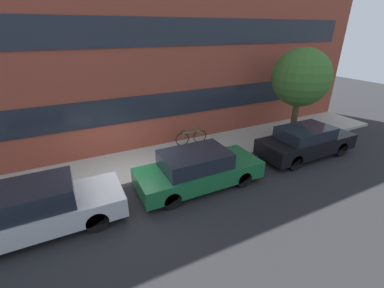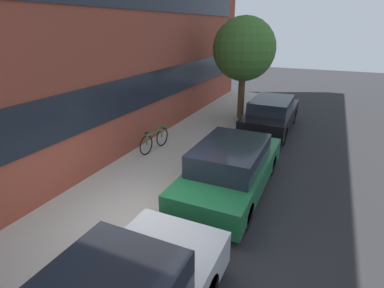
{
  "view_description": "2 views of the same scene",
  "coord_description": "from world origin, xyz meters",
  "views": [
    {
      "loc": [
        -1.45,
        -7.97,
        5.17
      ],
      "look_at": [
        2.69,
        0.29,
        1.01
      ],
      "focal_mm": 24.0,
      "sensor_mm": 36.0,
      "label": 1
    },
    {
      "loc": [
        -4.43,
        -3.0,
        4.06
      ],
      "look_at": [
        2.8,
        0.3,
        0.9
      ],
      "focal_mm": 28.0,
      "sensor_mm": 36.0,
      "label": 2
    }
  ],
  "objects": [
    {
      "name": "bicycle",
      "position": [
        3.51,
        2.0,
        0.52
      ],
      "size": [
        1.54,
        0.44,
        0.75
      ],
      "rotation": [
        0.0,
        0.0,
        -0.09
      ],
      "color": "black",
      "rests_on": "sidewalk_strip"
    },
    {
      "name": "parked_car_green",
      "position": [
        2.26,
        -1.05,
        0.67
      ],
      "size": [
        4.44,
        1.75,
        1.36
      ],
      "color": "#195B33",
      "rests_on": "ground_plane"
    },
    {
      "name": "sidewalk_strip",
      "position": [
        0.0,
        1.33,
        0.07
      ],
      "size": [
        28.0,
        2.66,
        0.15
      ],
      "color": "#A8A399",
      "rests_on": "ground_plane"
    },
    {
      "name": "ground_plane",
      "position": [
        0.0,
        0.0,
        0.0
      ],
      "size": [
        56.0,
        56.0,
        0.0
      ],
      "primitive_type": "plane",
      "color": "#232326"
    },
    {
      "name": "street_tree",
      "position": [
        8.37,
        0.46,
        3.12
      ],
      "size": [
        2.64,
        2.64,
        4.31
      ],
      "color": "brown",
      "rests_on": "sidewalk_strip"
    },
    {
      "name": "parked_car_black",
      "position": [
        7.58,
        -1.05,
        0.69
      ],
      "size": [
        4.44,
        1.66,
        1.36
      ],
      "color": "black",
      "rests_on": "ground_plane"
    }
  ]
}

